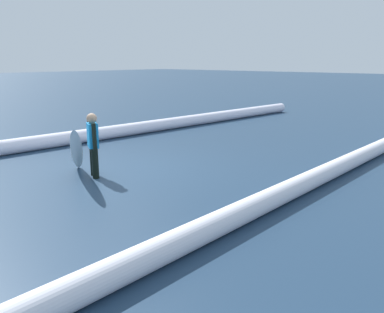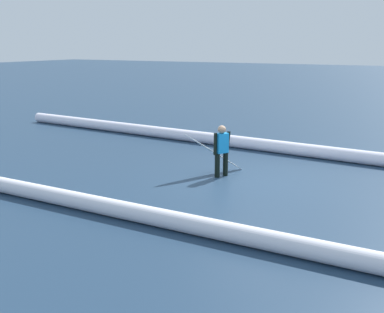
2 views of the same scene
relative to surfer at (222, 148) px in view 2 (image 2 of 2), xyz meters
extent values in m
plane|color=#203750|center=(-0.89, 0.03, -0.78)|extent=(141.72, 141.72, 0.00)
cylinder|color=black|center=(0.06, 0.13, -0.45)|extent=(0.14, 0.14, 0.66)
cylinder|color=black|center=(-0.06, -0.13, -0.45)|extent=(0.14, 0.14, 0.66)
cube|color=#198CD8|center=(0.00, 0.00, 0.14)|extent=(0.33, 0.39, 0.53)
sphere|color=tan|center=(0.00, 0.00, 0.51)|extent=(0.22, 0.22, 0.22)
cylinder|color=black|center=(0.09, 0.19, 0.14)|extent=(0.09, 0.11, 0.59)
cylinder|color=black|center=(-0.09, -0.19, 0.14)|extent=(0.09, 0.20, 0.59)
ellipsoid|color=white|center=(0.32, -0.16, -0.17)|extent=(1.26, 1.72, 1.24)
ellipsoid|color=black|center=(0.32, -0.16, -0.17)|extent=(0.92, 1.32, 1.00)
cylinder|color=white|center=(-0.71, -3.46, -0.58)|extent=(24.18, 2.18, 0.41)
cylinder|color=white|center=(-3.73, 3.95, -0.60)|extent=(25.22, 0.66, 0.37)
camera|label=1|loc=(4.97, 7.24, 1.73)|focal=37.73mm
camera|label=2|loc=(-5.43, 11.44, 2.75)|focal=45.19mm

